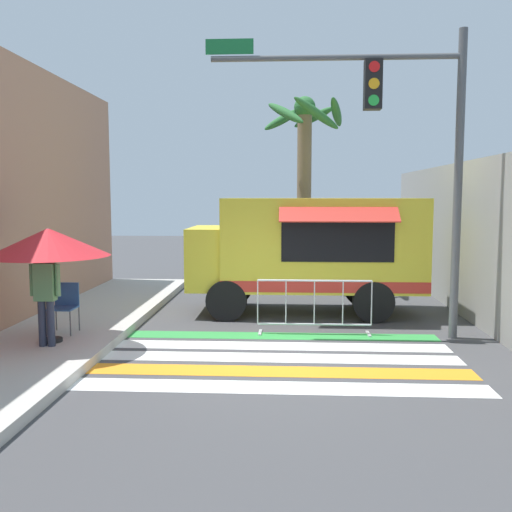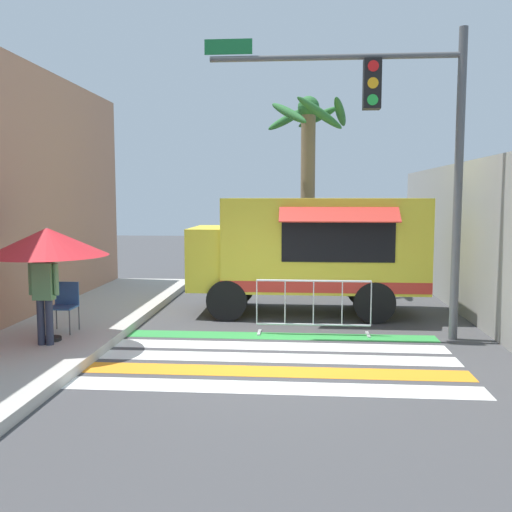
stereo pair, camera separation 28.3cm
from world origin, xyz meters
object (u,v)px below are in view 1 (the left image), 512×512
at_px(food_truck, 304,247).
at_px(barricade_front, 314,307).
at_px(palm_tree, 305,163).
at_px(patio_umbrella, 48,243).
at_px(folding_chair, 65,303).
at_px(vendor_person, 45,291).
at_px(traffic_signal_pole, 406,131).

xyz_separation_m(food_truck, barricade_front, (0.15, -2.09, -1.00)).
bearing_deg(palm_tree, patio_umbrella, -125.19).
relative_size(folding_chair, vendor_person, 0.55).
height_order(food_truck, traffic_signal_pole, traffic_signal_pole).
distance_m(traffic_signal_pole, folding_chair, 7.17).
distance_m(traffic_signal_pole, patio_umbrella, 6.78).
height_order(patio_umbrella, vendor_person, patio_umbrella).
height_order(food_truck, barricade_front, food_truck).
bearing_deg(patio_umbrella, food_truck, 38.52).
distance_m(barricade_front, palm_tree, 5.92).
bearing_deg(vendor_person, food_truck, 57.62).
bearing_deg(vendor_person, patio_umbrella, 114.61).
bearing_deg(palm_tree, traffic_signal_pole, -71.86).
xyz_separation_m(traffic_signal_pole, vendor_person, (-6.30, -1.61, -2.81)).
bearing_deg(barricade_front, folding_chair, -170.62).
height_order(traffic_signal_pole, patio_umbrella, traffic_signal_pole).
xyz_separation_m(folding_chair, vendor_person, (0.09, -1.03, 0.40)).
bearing_deg(food_truck, patio_umbrella, -141.48).
relative_size(traffic_signal_pole, palm_tree, 1.05).
height_order(traffic_signal_pole, folding_chair, traffic_signal_pole).
height_order(folding_chair, palm_tree, palm_tree).
distance_m(folding_chair, barricade_front, 4.80).
height_order(food_truck, vendor_person, food_truck).
bearing_deg(palm_tree, food_truck, -91.81).
height_order(folding_chair, vendor_person, vendor_person).
xyz_separation_m(food_truck, palm_tree, (0.09, 2.95, 2.10)).
bearing_deg(folding_chair, palm_tree, 63.72).
distance_m(folding_chair, vendor_person, 1.10).
bearing_deg(traffic_signal_pole, food_truck, 128.34).
relative_size(food_truck, vendor_person, 3.16).
distance_m(traffic_signal_pole, barricade_front, 3.78).
height_order(traffic_signal_pole, palm_tree, traffic_signal_pole).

